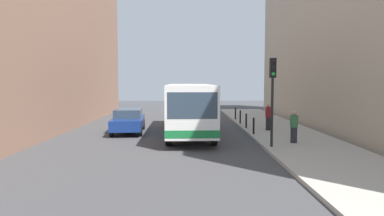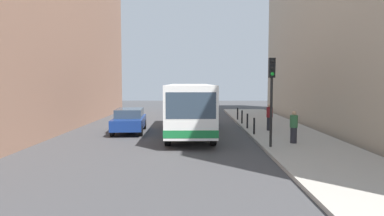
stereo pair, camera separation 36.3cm
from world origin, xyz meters
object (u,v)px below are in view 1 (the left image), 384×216
(bollard_near, at_px, (254,126))
(car_beside_bus, at_px, (128,120))
(pedestrian_near_signal, at_px, (294,127))
(pedestrian_mid_sidewalk, at_px, (268,117))
(traffic_light, at_px, (273,85))
(bus, at_px, (189,105))
(bollard_mid, at_px, (246,121))
(bollard_farthest, at_px, (235,113))
(bollard_far, at_px, (240,117))

(bollard_near, bearing_deg, car_beside_bus, 167.72)
(pedestrian_near_signal, xyz_separation_m, pedestrian_mid_sidewalk, (-0.24, 4.46, 0.05))
(traffic_light, bearing_deg, bus, 126.63)
(bollard_mid, xyz_separation_m, bollard_farthest, (0.00, 5.20, 0.00))
(car_beside_bus, distance_m, traffic_light, 9.69)
(pedestrian_near_signal, bearing_deg, bollard_far, 158.60)
(bollard_farthest, bearing_deg, pedestrian_mid_sidewalk, -78.96)
(bollard_near, distance_m, bollard_far, 5.20)
(bollard_near, bearing_deg, pedestrian_mid_sidewalk, 52.29)
(pedestrian_near_signal, bearing_deg, traffic_light, -83.69)
(bollard_far, relative_size, pedestrian_near_signal, 0.60)
(car_beside_bus, distance_m, bollard_near, 7.69)
(bollard_mid, distance_m, pedestrian_near_signal, 5.69)
(traffic_light, distance_m, bollard_near, 4.61)
(bus, distance_m, traffic_light, 6.54)
(bollard_near, xyz_separation_m, pedestrian_mid_sidewalk, (1.21, 1.57, 0.36))
(bus, distance_m, bollard_near, 4.07)
(bollard_mid, bearing_deg, bollard_far, 90.00)
(bus, relative_size, pedestrian_near_signal, 6.97)
(car_beside_bus, bearing_deg, bollard_far, -159.03)
(bus, height_order, bollard_far, bus)
(bollard_far, bearing_deg, bollard_mid, -90.00)
(traffic_light, xyz_separation_m, pedestrian_mid_sidewalk, (1.11, 5.51, -2.02))
(pedestrian_near_signal, bearing_deg, bollard_near, 175.08)
(car_beside_bus, height_order, traffic_light, traffic_light)
(car_beside_bus, bearing_deg, bollard_mid, -177.09)
(bollard_far, distance_m, bollard_farthest, 2.60)
(bus, height_order, pedestrian_near_signal, bus)
(bollard_farthest, xyz_separation_m, pedestrian_mid_sidewalk, (1.21, -6.22, 0.36))
(pedestrian_mid_sidewalk, bearing_deg, car_beside_bus, -121.47)
(car_beside_bus, relative_size, bollard_mid, 4.76)
(bollard_near, relative_size, bollard_far, 1.00)
(car_beside_bus, xyz_separation_m, pedestrian_mid_sidewalk, (8.72, -0.06, 0.20))
(traffic_light, relative_size, pedestrian_mid_sidewalk, 2.45)
(bollard_near, height_order, pedestrian_near_signal, pedestrian_near_signal)
(traffic_light, xyz_separation_m, pedestrian_near_signal, (1.35, 1.05, -2.07))
(bollard_near, xyz_separation_m, bollard_far, (0.00, 5.20, 0.00))
(bus, bearing_deg, pedestrian_near_signal, 140.28)
(bollard_mid, bearing_deg, bollard_near, -90.00)
(bus, distance_m, pedestrian_near_signal, 6.65)
(bollard_mid, distance_m, bollard_farthest, 5.20)
(bollard_farthest, bearing_deg, pedestrian_near_signal, -82.26)
(traffic_light, relative_size, bollard_farthest, 4.32)
(traffic_light, relative_size, bollard_near, 4.32)
(bollard_far, height_order, pedestrian_near_signal, pedestrian_near_signal)
(bollard_near, distance_m, bollard_farthest, 7.79)
(bollard_farthest, bearing_deg, bus, -119.50)
(bollard_near, xyz_separation_m, bollard_mid, (0.00, 2.60, 0.00))
(bollard_mid, xyz_separation_m, pedestrian_near_signal, (1.45, -5.49, 0.31))
(bollard_mid, relative_size, bollard_far, 1.00)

